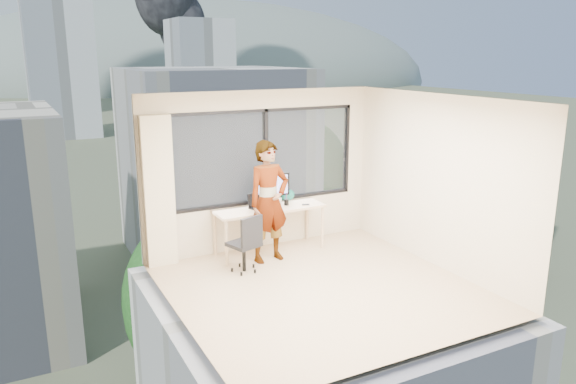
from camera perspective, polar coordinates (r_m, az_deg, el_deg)
floor at (r=7.77m, az=3.43°, el=-9.87°), size 4.00×4.00×0.01m
ceiling at (r=7.12m, az=3.74°, el=9.61°), size 4.00×4.00×0.01m
wall_front at (r=5.79m, az=13.79°, el=-5.01°), size 4.00×0.01×2.60m
wall_left at (r=6.58m, az=-11.58°, el=-2.58°), size 0.01×4.00×2.60m
wall_right at (r=8.51m, az=15.23°, el=1.02°), size 0.01×4.00×2.60m
window_wall at (r=9.05m, az=-2.63°, el=3.72°), size 3.30×0.16×1.55m
curtain at (r=8.44m, az=-13.23°, el=-0.01°), size 0.45×0.14×2.30m
desk at (r=9.01m, az=-1.93°, el=-3.87°), size 1.80×0.60×0.75m
chair at (r=8.19m, az=-4.60°, el=-5.22°), size 0.58×0.58×0.90m
person at (r=8.47m, az=-2.01°, el=-1.01°), size 0.74×0.53×1.89m
monitor at (r=8.95m, az=-1.60°, el=0.33°), size 0.56×0.27×0.55m
game_console at (r=9.14m, az=-1.98°, el=-0.89°), size 0.41×0.38×0.08m
laptop at (r=8.82m, az=-2.85°, el=-1.00°), size 0.43×0.44×0.22m
cellphone at (r=9.03m, az=1.84°, el=-1.30°), size 0.13×0.09×0.01m
pen_cup at (r=9.00m, az=-0.16°, el=-1.05°), size 0.09×0.09×0.10m
handbag at (r=9.25m, az=-0.06°, el=-0.32°), size 0.27×0.16×0.20m
exterior_ground at (r=127.30m, az=-25.47°, el=5.02°), size 400.00×400.00×0.04m
near_bldg_b at (r=47.67m, az=-7.59°, el=2.94°), size 14.00×13.00×16.00m
near_bldg_c at (r=49.42m, az=16.81°, el=-0.72°), size 12.00×10.00×10.00m
far_tower_b at (r=126.64m, az=-22.52°, el=12.12°), size 13.00×13.00×30.00m
far_tower_c at (r=154.03m, az=-9.06°, el=12.42°), size 15.00×15.00×26.00m
hill_b at (r=342.60m, az=-9.81°, el=11.07°), size 300.00×220.00×96.00m
tree_b at (r=28.27m, az=-8.83°, el=-12.64°), size 7.60×7.60×9.00m
tree_c at (r=54.13m, az=1.78°, el=1.15°), size 8.40×8.40×10.00m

